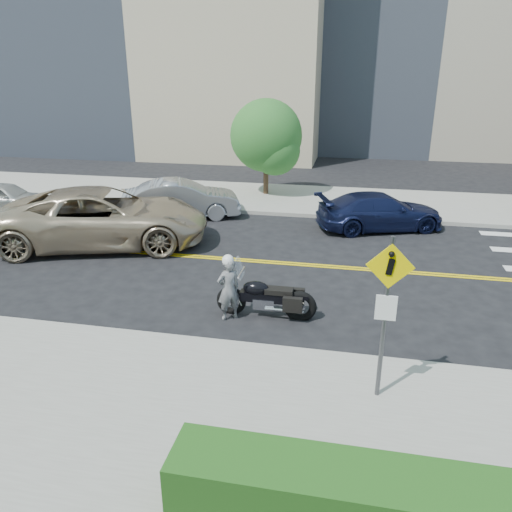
{
  "coord_description": "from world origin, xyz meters",
  "views": [
    {
      "loc": [
        3.55,
        -14.06,
        5.7
      ],
      "look_at": [
        1.24,
        -2.62,
        1.2
      ],
      "focal_mm": 35.0,
      "sensor_mm": 36.0,
      "label": 1
    }
  ],
  "objects_px": {
    "motorcyclist": "(229,287)",
    "motorcycle": "(266,289)",
    "pedestrian_sign": "(386,304)",
    "suv": "(103,217)",
    "parked_car_silver": "(181,199)",
    "parked_car_white": "(4,197)",
    "parked_car_blue": "(380,211)"
  },
  "relations": [
    {
      "from": "motorcycle",
      "to": "pedestrian_sign",
      "type": "bearing_deg",
      "value": -48.95
    },
    {
      "from": "pedestrian_sign",
      "to": "parked_car_white",
      "type": "bearing_deg",
      "value": 146.63
    },
    {
      "from": "suv",
      "to": "parked_car_blue",
      "type": "distance_m",
      "value": 9.77
    },
    {
      "from": "motorcyclist",
      "to": "suv",
      "type": "xyz_separation_m",
      "value": [
        -5.38,
        4.27,
        0.14
      ]
    },
    {
      "from": "pedestrian_sign",
      "to": "suv",
      "type": "bearing_deg",
      "value": 142.17
    },
    {
      "from": "motorcyclist",
      "to": "parked_car_blue",
      "type": "xyz_separation_m",
      "value": [
        3.7,
        7.85,
        -0.14
      ]
    },
    {
      "from": "pedestrian_sign",
      "to": "parked_car_white",
      "type": "distance_m",
      "value": 17.58
    },
    {
      "from": "parked_car_silver",
      "to": "parked_car_white",
      "type": "bearing_deg",
      "value": 74.59
    },
    {
      "from": "motorcyclist",
      "to": "parked_car_blue",
      "type": "bearing_deg",
      "value": -152.44
    },
    {
      "from": "parked_car_white",
      "to": "pedestrian_sign",
      "type": "bearing_deg",
      "value": -130.21
    },
    {
      "from": "pedestrian_sign",
      "to": "parked_car_blue",
      "type": "distance_m",
      "value": 10.48
    },
    {
      "from": "parked_car_silver",
      "to": "motorcycle",
      "type": "bearing_deg",
      "value": -168.55
    },
    {
      "from": "pedestrian_sign",
      "to": "motorcycle",
      "type": "bearing_deg",
      "value": 131.76
    },
    {
      "from": "pedestrian_sign",
      "to": "parked_car_silver",
      "type": "height_order",
      "value": "pedestrian_sign"
    },
    {
      "from": "parked_car_blue",
      "to": "parked_car_silver",
      "type": "bearing_deg",
      "value": 70.42
    },
    {
      "from": "parked_car_white",
      "to": "parked_car_blue",
      "type": "bearing_deg",
      "value": -93.96
    },
    {
      "from": "pedestrian_sign",
      "to": "parked_car_silver",
      "type": "distance_m",
      "value": 12.72
    },
    {
      "from": "pedestrian_sign",
      "to": "motorcyclist",
      "type": "relative_size",
      "value": 1.84
    },
    {
      "from": "motorcycle",
      "to": "parked_car_white",
      "type": "height_order",
      "value": "motorcycle"
    },
    {
      "from": "suv",
      "to": "parked_car_blue",
      "type": "xyz_separation_m",
      "value": [
        9.08,
        3.58,
        -0.28
      ]
    },
    {
      "from": "parked_car_white",
      "to": "parked_car_blue",
      "type": "relative_size",
      "value": 0.79
    },
    {
      "from": "motorcyclist",
      "to": "motorcycle",
      "type": "relative_size",
      "value": 0.7
    },
    {
      "from": "parked_car_white",
      "to": "parked_car_blue",
      "type": "xyz_separation_m",
      "value": [
        14.95,
        0.75,
        0.05
      ]
    },
    {
      "from": "motorcycle",
      "to": "parked_car_silver",
      "type": "xyz_separation_m",
      "value": [
        -4.76,
        7.5,
        0.03
      ]
    },
    {
      "from": "motorcyclist",
      "to": "motorcycle",
      "type": "bearing_deg",
      "value": 162.29
    },
    {
      "from": "motorcyclist",
      "to": "suv",
      "type": "bearing_deg",
      "value": -75.62
    },
    {
      "from": "motorcycle",
      "to": "parked_car_white",
      "type": "distance_m",
      "value": 13.88
    },
    {
      "from": "motorcycle",
      "to": "parked_car_white",
      "type": "xyz_separation_m",
      "value": [
        -12.1,
        6.8,
        -0.09
      ]
    },
    {
      "from": "motorcyclist",
      "to": "parked_car_silver",
      "type": "height_order",
      "value": "motorcyclist"
    },
    {
      "from": "suv",
      "to": "parked_car_white",
      "type": "relative_size",
      "value": 1.88
    },
    {
      "from": "motorcyclist",
      "to": "parked_car_blue",
      "type": "height_order",
      "value": "motorcyclist"
    },
    {
      "from": "suv",
      "to": "parked_car_white",
      "type": "height_order",
      "value": "suv"
    }
  ]
}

